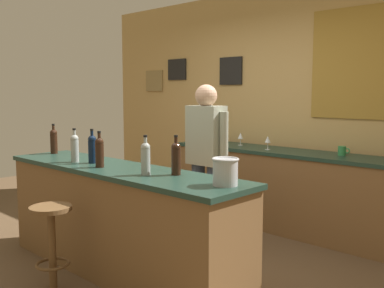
{
  "coord_description": "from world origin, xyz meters",
  "views": [
    {
      "loc": [
        3.0,
        -2.66,
        1.55
      ],
      "look_at": [
        0.06,
        0.45,
        1.05
      ],
      "focal_mm": 41.88,
      "sensor_mm": 36.0,
      "label": 1
    }
  ],
  "objects_px": {
    "wine_bottle_e": "(146,157)",
    "ice_bucket": "(225,171)",
    "bar_stool": "(52,234)",
    "wine_bottle_c": "(92,148)",
    "wine_bottle_f": "(176,157)",
    "wine_glass_a": "(240,136)",
    "bartender": "(206,156)",
    "coffee_mug": "(342,151)",
    "wine_bottle_b": "(75,147)",
    "wine_bottle_a": "(54,140)",
    "wine_bottle_d": "(99,151)",
    "wine_glass_b": "(268,140)"
  },
  "relations": [
    {
      "from": "wine_bottle_e",
      "to": "ice_bucket",
      "type": "height_order",
      "value": "wine_bottle_e"
    },
    {
      "from": "bar_stool",
      "to": "wine_bottle_c",
      "type": "xyz_separation_m",
      "value": [
        -0.26,
        0.56,
        0.6
      ]
    },
    {
      "from": "wine_bottle_f",
      "to": "wine_glass_a",
      "type": "height_order",
      "value": "wine_bottle_f"
    },
    {
      "from": "bartender",
      "to": "ice_bucket",
      "type": "distance_m",
      "value": 1.26
    },
    {
      "from": "coffee_mug",
      "to": "wine_bottle_b",
      "type": "bearing_deg",
      "value": -124.17
    },
    {
      "from": "wine_bottle_f",
      "to": "wine_bottle_a",
      "type": "bearing_deg",
      "value": -179.15
    },
    {
      "from": "wine_glass_a",
      "to": "wine_bottle_b",
      "type": "bearing_deg",
      "value": -95.15
    },
    {
      "from": "wine_bottle_f",
      "to": "wine_bottle_e",
      "type": "bearing_deg",
      "value": -136.09
    },
    {
      "from": "wine_bottle_d",
      "to": "wine_glass_b",
      "type": "distance_m",
      "value": 2.1
    },
    {
      "from": "bar_stool",
      "to": "wine_bottle_a",
      "type": "xyz_separation_m",
      "value": [
        -1.07,
        0.65,
        0.6
      ]
    },
    {
      "from": "wine_bottle_b",
      "to": "coffee_mug",
      "type": "height_order",
      "value": "wine_bottle_b"
    },
    {
      "from": "coffee_mug",
      "to": "wine_bottle_e",
      "type": "bearing_deg",
      "value": -104.27
    },
    {
      "from": "wine_bottle_a",
      "to": "bar_stool",
      "type": "bearing_deg",
      "value": -31.12
    },
    {
      "from": "wine_bottle_b",
      "to": "wine_bottle_c",
      "type": "xyz_separation_m",
      "value": [
        0.17,
        0.07,
        0.0
      ]
    },
    {
      "from": "bar_stool",
      "to": "wine_glass_b",
      "type": "bearing_deg",
      "value": 84.4
    },
    {
      "from": "wine_bottle_b",
      "to": "wine_bottle_e",
      "type": "xyz_separation_m",
      "value": [
        0.94,
        0.03,
        0.0
      ]
    },
    {
      "from": "wine_bottle_d",
      "to": "wine_bottle_e",
      "type": "bearing_deg",
      "value": 3.88
    },
    {
      "from": "bartender",
      "to": "coffee_mug",
      "type": "relative_size",
      "value": 12.96
    },
    {
      "from": "wine_bottle_b",
      "to": "wine_bottle_c",
      "type": "bearing_deg",
      "value": 24.01
    },
    {
      "from": "wine_glass_b",
      "to": "coffee_mug",
      "type": "height_order",
      "value": "wine_glass_b"
    },
    {
      "from": "wine_bottle_e",
      "to": "coffee_mug",
      "type": "bearing_deg",
      "value": 75.73
    },
    {
      "from": "wine_bottle_e",
      "to": "wine_glass_a",
      "type": "xyz_separation_m",
      "value": [
        -0.75,
        2.16,
        -0.05
      ]
    },
    {
      "from": "bar_stool",
      "to": "wine_glass_b",
      "type": "relative_size",
      "value": 4.39
    },
    {
      "from": "wine_bottle_b",
      "to": "wine_bottle_c",
      "type": "height_order",
      "value": "same"
    },
    {
      "from": "wine_bottle_e",
      "to": "wine_glass_a",
      "type": "bearing_deg",
      "value": 109.02
    },
    {
      "from": "coffee_mug",
      "to": "wine_glass_b",
      "type": "bearing_deg",
      "value": -170.75
    },
    {
      "from": "wine_bottle_a",
      "to": "wine_bottle_c",
      "type": "bearing_deg",
      "value": -6.1
    },
    {
      "from": "wine_bottle_a",
      "to": "wine_glass_a",
      "type": "xyz_separation_m",
      "value": [
        0.85,
        2.03,
        -0.05
      ]
    },
    {
      "from": "wine_bottle_a",
      "to": "wine_bottle_f",
      "type": "height_order",
      "value": "same"
    },
    {
      "from": "wine_bottle_c",
      "to": "wine_bottle_e",
      "type": "distance_m",
      "value": 0.78
    },
    {
      "from": "coffee_mug",
      "to": "wine_bottle_a",
      "type": "bearing_deg",
      "value": -136.43
    },
    {
      "from": "ice_bucket",
      "to": "wine_bottle_a",
      "type": "bearing_deg",
      "value": 179.61
    },
    {
      "from": "bartender",
      "to": "wine_glass_a",
      "type": "height_order",
      "value": "bartender"
    },
    {
      "from": "wine_bottle_b",
      "to": "ice_bucket",
      "type": "bearing_deg",
      "value": 5.12
    },
    {
      "from": "bar_stool",
      "to": "ice_bucket",
      "type": "height_order",
      "value": "ice_bucket"
    },
    {
      "from": "wine_bottle_f",
      "to": "coffee_mug",
      "type": "xyz_separation_m",
      "value": [
        0.39,
        2.02,
        -0.11
      ]
    },
    {
      "from": "wine_glass_b",
      "to": "bartender",
      "type": "bearing_deg",
      "value": -88.92
    },
    {
      "from": "wine_bottle_d",
      "to": "wine_bottle_e",
      "type": "distance_m",
      "value": 0.55
    },
    {
      "from": "bartender",
      "to": "wine_bottle_a",
      "type": "height_order",
      "value": "bartender"
    },
    {
      "from": "coffee_mug",
      "to": "wine_bottle_c",
      "type": "bearing_deg",
      "value": -121.99
    },
    {
      "from": "bartender",
      "to": "wine_glass_b",
      "type": "bearing_deg",
      "value": 91.08
    },
    {
      "from": "wine_bottle_b",
      "to": "wine_bottle_c",
      "type": "relative_size",
      "value": 1.0
    },
    {
      "from": "wine_bottle_b",
      "to": "wine_glass_a",
      "type": "height_order",
      "value": "wine_bottle_b"
    },
    {
      "from": "bar_stool",
      "to": "wine_bottle_f",
      "type": "bearing_deg",
      "value": 44.54
    },
    {
      "from": "bar_stool",
      "to": "wine_bottle_e",
      "type": "relative_size",
      "value": 2.22
    },
    {
      "from": "bar_stool",
      "to": "wine_bottle_c",
      "type": "relative_size",
      "value": 2.22
    },
    {
      "from": "wine_bottle_b",
      "to": "wine_bottle_d",
      "type": "height_order",
      "value": "same"
    },
    {
      "from": "wine_glass_a",
      "to": "wine_bottle_d",
      "type": "bearing_deg",
      "value": -84.82
    },
    {
      "from": "wine_bottle_a",
      "to": "wine_bottle_d",
      "type": "height_order",
      "value": "same"
    },
    {
      "from": "bar_stool",
      "to": "wine_glass_a",
      "type": "distance_m",
      "value": 2.74
    }
  ]
}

